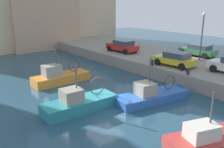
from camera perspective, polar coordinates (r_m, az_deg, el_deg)
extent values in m
plane|color=navy|center=(17.54, -2.11, -6.79)|extent=(80.00, 80.00, 0.00)
cube|color=gray|center=(25.56, 18.95, 1.26)|extent=(9.00, 56.00, 1.20)
cube|color=#BC3833|center=(13.91, 24.00, -14.98)|extent=(5.91, 3.59, 1.17)
cube|color=#896B4C|center=(13.66, 24.27, -13.08)|extent=(5.65, 3.38, 0.08)
cube|color=beige|center=(12.72, 20.57, -12.68)|extent=(1.77, 1.50, 0.78)
cylinder|color=#4C4C51|center=(12.66, 22.51, -9.12)|extent=(0.10, 0.10, 2.41)
sphere|color=white|center=(13.50, 15.67, -14.22)|extent=(0.32, 0.32, 0.32)
cube|color=teal|center=(16.50, -7.61, -8.49)|extent=(5.14, 1.94, 1.55)
cone|color=teal|center=(17.96, 0.48, -6.20)|extent=(0.95, 1.62, 1.59)
cube|color=#B2A893|center=(16.22, -7.70, -6.25)|extent=(4.94, 1.79, 0.08)
cube|color=gray|center=(15.79, -9.59, -5.09)|extent=(1.32, 1.26, 0.89)
cylinder|color=#4C4C51|center=(15.70, -8.48, -2.28)|extent=(0.10, 0.10, 2.45)
torus|color=#3F3833|center=(16.64, -3.53, -2.80)|extent=(1.26, 0.12, 1.26)
sphere|color=white|center=(16.62, -13.94, -7.79)|extent=(0.32, 0.32, 0.32)
cube|color=orange|center=(22.30, -11.99, -1.96)|extent=(5.08, 1.87, 1.54)
cone|color=orange|center=(23.62, -5.76, -0.63)|extent=(0.93, 1.62, 1.60)
cube|color=#896B4C|center=(22.10, -12.10, -0.26)|extent=(4.87, 1.72, 0.08)
cube|color=gray|center=(21.62, -14.12, 0.75)|extent=(1.52, 1.25, 1.02)
cylinder|color=#4C4C51|center=(21.58, -13.20, 3.20)|extent=(0.10, 0.10, 2.86)
torus|color=#3F3833|center=(22.53, -8.99, 2.11)|extent=(1.20, 0.10, 1.20)
sphere|color=white|center=(22.53, -16.59, -1.50)|extent=(0.32, 0.32, 0.32)
cube|color=#2D60B7|center=(18.07, 9.45, -6.29)|extent=(5.88, 2.77, 1.24)
cone|color=#2D60B7|center=(20.08, 16.63, -4.41)|extent=(1.17, 1.76, 1.63)
cube|color=#B2A893|center=(17.86, 9.54, -4.64)|extent=(5.63, 2.59, 0.08)
cube|color=gray|center=(17.30, 7.86, -3.53)|extent=(1.43, 1.47, 0.91)
cylinder|color=#4C4C51|center=(17.23, 8.95, -0.53)|extent=(0.10, 0.10, 2.77)
torus|color=#3F3833|center=(18.63, 13.46, -1.88)|extent=(1.06, 0.27, 1.06)
sphere|color=white|center=(17.83, 3.18, -5.75)|extent=(0.32, 0.32, 0.32)
cube|color=#387547|center=(28.70, 19.71, 5.16)|extent=(2.06, 3.98, 0.57)
cube|color=#384756|center=(28.52, 20.15, 6.12)|extent=(1.75, 2.26, 0.48)
cylinder|color=black|center=(28.59, 16.45, 4.94)|extent=(0.26, 0.65, 0.64)
cylinder|color=black|center=(30.16, 18.31, 5.35)|extent=(0.26, 0.65, 0.64)
cylinder|color=black|center=(27.35, 21.14, 3.99)|extent=(0.26, 0.65, 0.64)
cylinder|color=black|center=(28.98, 22.82, 4.47)|extent=(0.26, 0.65, 0.64)
cube|color=red|center=(29.42, 2.44, 6.45)|extent=(2.04, 4.14, 0.64)
cube|color=#384756|center=(29.19, 2.74, 7.51)|extent=(1.71, 2.36, 0.51)
cylinder|color=black|center=(29.84, -0.64, 6.08)|extent=(0.26, 0.65, 0.64)
cylinder|color=black|center=(31.03, 1.78, 6.48)|extent=(0.26, 0.65, 0.64)
cylinder|color=black|center=(27.91, 3.16, 5.32)|extent=(0.26, 0.65, 0.64)
cylinder|color=black|center=(29.19, 5.58, 5.76)|extent=(0.26, 0.65, 0.64)
cube|color=gold|center=(23.45, 14.69, 3.19)|extent=(2.16, 3.96, 0.54)
cube|color=#384756|center=(23.24, 15.19, 4.41)|extent=(1.79, 2.27, 0.55)
cylinder|color=black|center=(23.43, 10.79, 2.87)|extent=(0.28, 0.66, 0.64)
cylinder|color=black|center=(24.92, 13.22, 3.54)|extent=(0.28, 0.66, 0.64)
cylinder|color=black|center=(22.10, 16.26, 1.67)|extent=(0.28, 0.66, 0.64)
cylinder|color=black|center=(23.67, 18.48, 2.44)|extent=(0.28, 0.66, 0.64)
cylinder|color=black|center=(22.41, 22.93, 1.21)|extent=(0.22, 0.64, 0.64)
cylinder|color=black|center=(23.84, 24.82, 1.85)|extent=(0.22, 0.64, 0.64)
cylinder|color=#2D2D33|center=(20.91, 17.63, 0.59)|extent=(0.28, 0.28, 0.55)
cylinder|color=#2D2D33|center=(23.25, 9.45, 2.72)|extent=(0.28, 0.28, 0.55)
cylinder|color=#38383D|center=(26.49, 20.53, 7.94)|extent=(0.12, 0.12, 4.50)
sphere|color=#F2EACC|center=(26.28, 21.06, 13.10)|extent=(0.36, 0.36, 0.36)
cube|color=tan|center=(41.37, -17.45, 14.77)|extent=(10.46, 8.89, 12.36)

